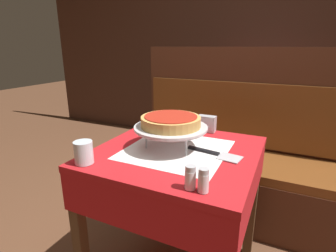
% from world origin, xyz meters
% --- Properties ---
extents(dining_table_front, '(0.73, 0.73, 0.75)m').
position_xyz_m(dining_table_front, '(0.00, 0.00, 0.63)').
color(dining_table_front, red).
rests_on(dining_table_front, ground_plane).
extents(dining_table_rear, '(0.73, 0.73, 0.75)m').
position_xyz_m(dining_table_rear, '(0.16, 1.77, 0.64)').
color(dining_table_rear, red).
rests_on(dining_table_rear, ground_plane).
extents(booth_bench, '(1.56, 0.52, 1.21)m').
position_xyz_m(booth_bench, '(0.14, 0.77, 0.34)').
color(booth_bench, '#4C2819').
rests_on(booth_bench, ground_plane).
extents(back_wall_panel, '(6.00, 0.04, 2.40)m').
position_xyz_m(back_wall_panel, '(0.00, 2.24, 1.20)').
color(back_wall_panel, '#3D2319').
rests_on(back_wall_panel, ground_plane).
extents(pizza_pan_stand, '(0.34, 0.34, 0.11)m').
position_xyz_m(pizza_pan_stand, '(-0.03, 0.01, 0.85)').
color(pizza_pan_stand, '#ADADB2').
rests_on(pizza_pan_stand, dining_table_front).
extents(deep_dish_pizza, '(0.28, 0.28, 0.05)m').
position_xyz_m(deep_dish_pizza, '(-0.03, 0.01, 0.88)').
color(deep_dish_pizza, tan).
rests_on(deep_dish_pizza, pizza_pan_stand).
extents(pizza_server, '(0.26, 0.10, 0.01)m').
position_xyz_m(pizza_server, '(0.18, 0.02, 0.75)').
color(pizza_server, '#BCBCC1').
rests_on(pizza_server, dining_table_front).
extents(water_glass_near, '(0.08, 0.08, 0.09)m').
position_xyz_m(water_glass_near, '(-0.29, -0.30, 0.80)').
color(water_glass_near, silver).
rests_on(water_glass_near, dining_table_front).
extents(salt_shaker, '(0.04, 0.04, 0.08)m').
position_xyz_m(salt_shaker, '(0.18, -0.30, 0.79)').
color(salt_shaker, silver).
rests_on(salt_shaker, dining_table_front).
extents(pepper_shaker, '(0.04, 0.04, 0.08)m').
position_xyz_m(pepper_shaker, '(0.23, -0.30, 0.79)').
color(pepper_shaker, silver).
rests_on(pepper_shaker, dining_table_front).
extents(napkin_holder, '(0.10, 0.05, 0.09)m').
position_xyz_m(napkin_holder, '(0.05, 0.32, 0.79)').
color(napkin_holder, '#B2B2B7').
rests_on(napkin_holder, dining_table_front).
extents(condiment_caddy, '(0.14, 0.14, 0.14)m').
position_xyz_m(condiment_caddy, '(0.07, 1.67, 0.78)').
color(condiment_caddy, black).
rests_on(condiment_caddy, dining_table_rear).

